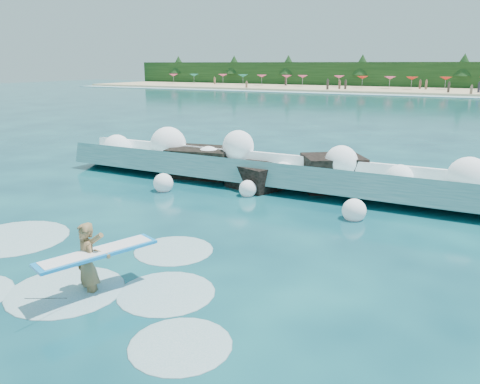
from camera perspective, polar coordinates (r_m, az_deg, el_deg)
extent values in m
plane|color=#072E3E|center=(12.71, -10.31, -6.50)|extent=(200.00, 200.00, 0.00)
cube|color=tan|center=(87.63, 23.47, 11.21)|extent=(140.00, 20.00, 0.40)
cube|color=silver|center=(76.70, 22.71, 10.75)|extent=(140.00, 5.00, 0.08)
cube|color=black|center=(97.50, 24.16, 12.80)|extent=(140.00, 4.00, 5.00)
cube|color=teal|center=(18.65, 2.99, 2.23)|extent=(17.89, 2.72, 1.49)
cube|color=white|center=(19.27, 4.01, 4.00)|extent=(17.89, 1.26, 0.70)
cube|color=black|center=(20.28, -4.72, 3.40)|extent=(2.95, 2.43, 1.42)
cube|color=black|center=(18.19, 1.92, 1.69)|extent=(2.38, 2.13, 1.09)
cube|color=black|center=(18.30, 11.22, 1.98)|extent=(2.79, 2.67, 1.53)
imported|color=olive|center=(10.42, -18.15, -8.48)|extent=(0.79, 0.68, 1.84)
cube|color=#0D89E2|center=(10.14, -16.98, -7.10)|extent=(1.41, 2.56, 0.06)
cube|color=white|center=(10.14, -16.99, -7.02)|extent=(1.24, 2.33, 0.06)
cylinder|color=black|center=(9.66, -22.48, -11.89)|extent=(0.01, 0.91, 0.43)
sphere|color=white|center=(22.39, -14.76, 5.20)|extent=(1.25, 1.25, 1.25)
sphere|color=white|center=(21.14, -8.74, 5.73)|extent=(1.58, 1.58, 1.58)
sphere|color=white|center=(19.88, -3.84, 3.97)|extent=(1.14, 1.14, 1.14)
sphere|color=white|center=(19.40, -0.22, 5.63)|extent=(1.30, 1.30, 1.30)
sphere|color=white|center=(18.09, 5.31, 2.37)|extent=(0.85, 0.85, 0.85)
sphere|color=white|center=(17.78, 12.23, 3.62)|extent=(1.22, 1.22, 1.22)
sphere|color=white|center=(17.32, 18.88, 1.63)|extent=(0.95, 0.95, 0.95)
sphere|color=white|center=(16.87, 26.07, 1.61)|extent=(1.34, 1.34, 1.34)
sphere|color=white|center=(18.00, -9.33, 1.07)|extent=(0.76, 0.76, 0.76)
sphere|color=white|center=(17.11, 0.94, 0.39)|extent=(0.64, 0.64, 0.64)
sphere|color=white|center=(14.98, 13.73, -2.21)|extent=(0.75, 0.75, 0.75)
ellipsoid|color=silver|center=(10.87, -20.45, -11.20)|extent=(2.48, 2.48, 0.12)
ellipsoid|color=silver|center=(10.24, -9.00, -12.03)|extent=(2.09, 2.09, 0.10)
ellipsoid|color=silver|center=(14.50, -25.80, -5.06)|extent=(2.94, 2.94, 0.15)
ellipsoid|color=silver|center=(12.36, -8.09, -7.05)|extent=(2.07, 2.07, 0.10)
ellipsoid|color=silver|center=(8.54, -7.29, -18.01)|extent=(1.82, 1.82, 0.09)
cone|color=#DF4171|center=(107.39, -8.12, 13.93)|extent=(2.00, 2.00, 0.50)
cone|color=#137A65|center=(106.59, -5.64, 14.00)|extent=(2.00, 2.00, 0.50)
cone|color=#DF4171|center=(104.40, -2.10, 14.03)|extent=(2.00, 2.00, 0.50)
cone|color=#137A65|center=(100.22, 0.36, 13.99)|extent=(2.00, 2.00, 0.50)
cone|color=#DF4171|center=(97.73, 2.67, 13.94)|extent=(2.00, 2.00, 0.50)
cone|color=#DF4171|center=(95.34, 5.73, 13.84)|extent=(2.00, 2.00, 0.50)
cone|color=#DF4171|center=(94.90, 7.65, 13.78)|extent=(2.00, 2.00, 0.50)
cone|color=#DF4171|center=(93.69, 11.98, 13.57)|extent=(2.00, 2.00, 0.50)
cone|color=red|center=(90.52, 14.70, 13.35)|extent=(2.00, 2.00, 0.50)
cone|color=#DF4171|center=(89.41, 17.81, 13.11)|extent=(2.00, 2.00, 0.50)
cone|color=red|center=(87.95, 20.22, 12.88)|extent=(2.00, 2.00, 0.50)
cone|color=red|center=(89.57, 23.80, 12.56)|extent=(2.00, 2.00, 0.50)
cube|color=#3F332D|center=(85.62, 15.88, 12.41)|extent=(0.35, 0.22, 1.39)
cube|color=#8C664C|center=(94.08, 10.31, 12.97)|extent=(0.35, 0.22, 1.44)
cube|color=#262633|center=(88.13, -0.29, 12.84)|extent=(0.35, 0.22, 1.39)
cube|color=#3F332D|center=(106.08, -7.18, 13.35)|extent=(0.35, 0.22, 1.47)
cube|color=brown|center=(101.08, -8.00, 13.23)|extent=(0.35, 0.22, 1.51)
cube|color=#8C664C|center=(90.81, 26.11, 11.66)|extent=(0.35, 0.22, 1.60)
cube|color=brown|center=(99.16, -9.50, 12.97)|extent=(0.35, 0.22, 1.56)
cube|color=#3F332D|center=(98.80, -5.74, 13.25)|extent=(0.35, 0.22, 1.49)
cube|color=#8C664C|center=(87.54, 0.21, 12.85)|extent=(0.35, 0.22, 1.48)
cube|color=#3F332D|center=(105.13, -4.11, 13.42)|extent=(0.35, 0.22, 1.53)
cube|color=#262633|center=(90.29, 6.85, 13.05)|extent=(0.35, 0.22, 1.56)
cube|color=brown|center=(106.38, -4.26, 13.41)|extent=(0.35, 0.22, 1.42)
cube|color=#8C664C|center=(102.63, -9.45, 13.18)|extent=(0.35, 0.22, 1.41)
cube|color=#262633|center=(91.36, -2.41, 12.91)|extent=(0.35, 0.22, 1.38)
cube|color=brown|center=(94.39, 2.10, 13.22)|extent=(0.35, 0.22, 1.48)
cube|color=#3F332D|center=(85.12, 12.69, 12.60)|extent=(0.35, 0.22, 1.39)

